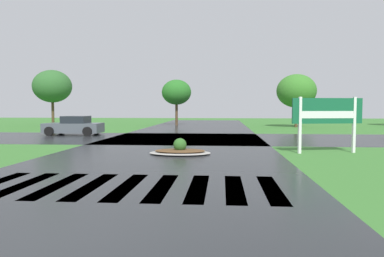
% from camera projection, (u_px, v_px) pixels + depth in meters
% --- Properties ---
extents(ground_plane, '(120.00, 120.00, 0.10)m').
position_uv_depth(ground_plane, '(47.00, 257.00, 5.04)').
color(ground_plane, '#38722D').
extents(asphalt_roadway, '(9.73, 80.00, 0.01)m').
position_uv_depth(asphalt_roadway, '(163.00, 156.00, 14.99)').
color(asphalt_roadway, '#232628').
rests_on(asphalt_roadway, ground).
extents(asphalt_cross_road, '(90.00, 8.76, 0.01)m').
position_uv_depth(asphalt_cross_road, '(184.00, 138.00, 23.37)').
color(asphalt_cross_road, '#232628').
rests_on(asphalt_cross_road, ground).
extents(crosswalk_stripes, '(7.65, 3.23, 0.01)m').
position_uv_depth(crosswalk_stripes, '(127.00, 186.00, 9.30)').
color(crosswalk_stripes, white).
rests_on(crosswalk_stripes, ground).
extents(estate_billboard, '(3.13, 0.72, 2.44)m').
position_uv_depth(estate_billboard, '(327.00, 114.00, 15.91)').
color(estate_billboard, white).
rests_on(estate_billboard, ground).
extents(median_island, '(2.61, 1.74, 0.68)m').
position_uv_depth(median_island, '(180.00, 151.00, 15.62)').
color(median_island, '#9E9B93').
rests_on(median_island, ground).
extents(car_dark_suv, '(3.99, 2.26, 1.35)m').
position_uv_depth(car_dark_suv, '(74.00, 126.00, 26.21)').
color(car_dark_suv, '#4C545B').
rests_on(car_dark_suv, ground).
extents(background_treeline, '(40.80, 6.06, 5.92)m').
position_uv_depth(background_treeline, '(231.00, 88.00, 37.55)').
color(background_treeline, '#4C3823').
rests_on(background_treeline, ground).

